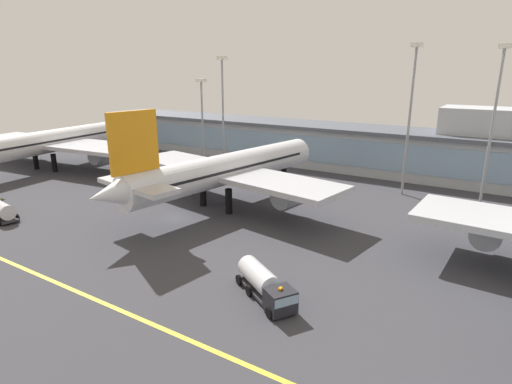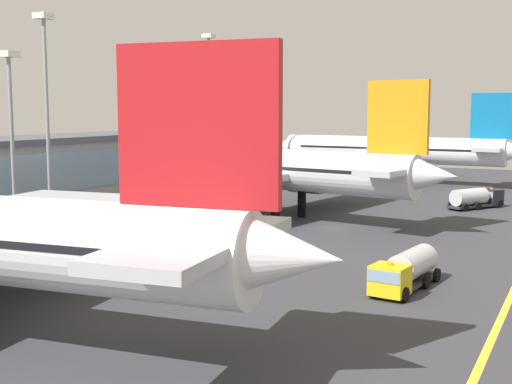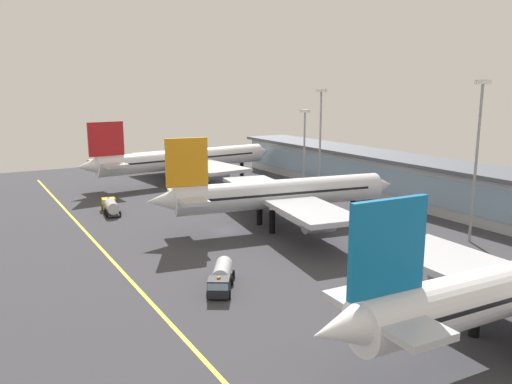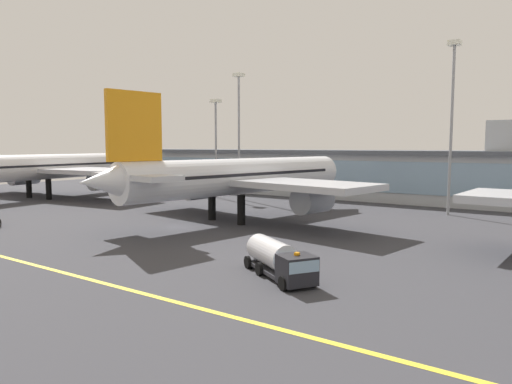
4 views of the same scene
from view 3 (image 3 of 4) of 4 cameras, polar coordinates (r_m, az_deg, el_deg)
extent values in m
plane|color=#38383D|center=(92.26, -3.35, -4.34)|extent=(180.00, 180.00, 0.00)
cube|color=yellow|center=(85.06, -16.76, -6.22)|extent=(144.00, 0.50, 0.01)
cube|color=#ADB2B7|center=(119.40, 17.12, 1.06)|extent=(123.91, 12.00, 9.03)
cube|color=#84A3BC|center=(114.99, 15.08, 1.01)|extent=(118.95, 0.20, 5.78)
cube|color=#4C515B|center=(118.64, 17.26, 3.39)|extent=(126.91, 14.00, 0.80)
cylinder|color=black|center=(140.18, -9.85, 1.89)|extent=(1.10, 1.10, 4.10)
cylinder|color=black|center=(134.77, -8.68, 1.54)|extent=(1.10, 1.10, 4.10)
cylinder|color=black|center=(148.78, -1.59, 2.61)|extent=(1.10, 1.10, 4.10)
cylinder|color=white|center=(138.58, -7.90, 3.66)|extent=(10.19, 48.87, 5.13)
cone|color=white|center=(152.44, 0.68, 4.49)|extent=(5.33, 5.10, 4.87)
cone|color=white|center=(128.35, -18.20, 2.73)|extent=(4.93, 6.07, 4.36)
cube|color=#84A3BC|center=(150.28, -0.38, 4.73)|extent=(4.20, 3.97, 1.54)
cube|color=black|center=(138.53, -7.91, 3.82)|extent=(9.43, 41.14, 0.41)
cube|color=#B7BAC1|center=(138.67, -7.90, 3.40)|extent=(46.32, 16.35, 0.82)
cylinder|color=#999EA8|center=(150.91, -9.60, 3.23)|extent=(4.23, 6.66, 3.59)
cylinder|color=#999EA8|center=(128.98, -4.49, 1.95)|extent=(4.23, 6.66, 3.59)
cube|color=red|center=(129.11, -16.39, 5.70)|extent=(1.53, 8.76, 8.20)
cube|color=#B7BAC1|center=(129.80, -16.24, 3.11)|extent=(14.99, 6.84, 0.66)
cylinder|color=black|center=(95.63, 0.39, -2.48)|extent=(1.10, 1.10, 4.08)
cylinder|color=black|center=(90.15, 1.82, -3.36)|extent=(1.10, 1.10, 4.08)
cylinder|color=black|center=(101.03, 10.75, -1.92)|extent=(1.10, 1.10, 4.08)
cylinder|color=silver|center=(93.12, 2.91, -0.15)|extent=(11.39, 40.11, 5.10)
cone|color=silver|center=(103.55, 13.81, 0.73)|extent=(5.51, 5.30, 4.84)
cone|color=silver|center=(86.69, -10.31, -0.95)|extent=(5.17, 6.23, 4.33)
cube|color=#84A3BC|center=(101.66, 12.39, 1.11)|extent=(4.34, 4.13, 1.53)
cube|color=black|center=(93.04, 2.91, 0.08)|extent=(10.42, 33.83, 0.41)
cube|color=#B7BAC1|center=(93.25, 2.90, -0.53)|extent=(42.47, 16.05, 0.82)
cylinder|color=#999EA8|center=(104.67, 1.03, -0.30)|extent=(4.35, 5.68, 3.57)
cylinder|color=#999EA8|center=(84.19, 7.00, -3.35)|extent=(4.35, 5.68, 3.57)
cube|color=orange|center=(86.42, -7.74, 3.30)|extent=(1.75, 7.17, 8.16)
cube|color=#B7BAC1|center=(87.45, -7.64, -0.50)|extent=(13.80, 6.44, 0.65)
cylinder|color=black|center=(58.75, 23.26, -12.80)|extent=(1.10, 1.10, 3.99)
cone|color=white|center=(42.36, 9.61, -14.80)|extent=(4.51, 5.69, 4.24)
cylinder|color=#999EA8|center=(65.82, 21.32, -8.46)|extent=(3.76, 5.61, 3.49)
cube|color=#0F6BA8|center=(42.65, 14.50, -5.98)|extent=(0.97, 7.56, 7.98)
cube|color=#B7BAC1|center=(44.69, 14.12, -13.01)|extent=(11.72, 5.17, 0.64)
cylinder|color=black|center=(63.54, -2.99, -11.36)|extent=(1.09, 0.84, 1.10)
cylinder|color=black|center=(63.80, -5.37, -11.30)|extent=(1.09, 0.84, 1.10)
cylinder|color=black|center=(67.69, -2.68, -9.88)|extent=(1.09, 0.84, 1.10)
cylinder|color=black|center=(67.93, -4.90, -9.83)|extent=(1.09, 0.84, 1.10)
cylinder|color=black|center=(70.03, -2.52, -9.12)|extent=(1.09, 0.84, 1.10)
cylinder|color=black|center=(70.27, -4.66, -9.08)|extent=(1.09, 0.84, 1.10)
cube|color=#2D2D33|center=(67.67, -3.80, -9.99)|extent=(7.65, 5.99, 0.30)
cube|color=black|center=(63.58, -4.17, -10.53)|extent=(3.36, 3.45, 2.20)
cube|color=#84A3BC|center=(63.40, -4.18, -10.13)|extent=(3.39, 3.41, 0.88)
cylinder|color=silver|center=(67.70, -3.77, -8.80)|extent=(5.95, 4.91, 2.30)
cube|color=orange|center=(63.13, -4.19, -9.51)|extent=(0.30, 0.40, 0.20)
cylinder|color=black|center=(111.96, -16.76, -1.67)|extent=(1.13, 0.43, 1.10)
cylinder|color=black|center=(112.25, -15.44, -1.56)|extent=(1.13, 0.43, 1.10)
cylinder|color=black|center=(107.60, -16.48, -2.19)|extent=(1.13, 0.43, 1.10)
cylinder|color=black|center=(107.90, -15.11, -2.07)|extent=(1.13, 0.43, 1.10)
cylinder|color=black|center=(105.16, -16.31, -2.49)|extent=(1.13, 0.43, 1.10)
cylinder|color=black|center=(105.47, -14.91, -2.37)|extent=(1.13, 0.43, 1.10)
cube|color=#2D2D33|center=(107.94, -15.80, -2.16)|extent=(7.79, 3.26, 0.30)
cube|color=yellow|center=(111.65, -16.11, -1.22)|extent=(2.64, 2.87, 2.20)
cube|color=#84A3BC|center=(111.55, -16.12, -0.98)|extent=(2.72, 2.78, 0.88)
cylinder|color=silver|center=(107.12, -15.80, -1.55)|extent=(5.82, 2.97, 2.30)
cube|color=orange|center=(111.39, -16.14, -0.61)|extent=(0.30, 0.40, 0.20)
cylinder|color=gray|center=(117.60, 7.16, 5.08)|extent=(0.44, 0.44, 24.26)
cube|color=silver|center=(116.85, 7.31, 11.17)|extent=(1.80, 1.80, 0.70)
cylinder|color=gray|center=(90.38, 23.31, 2.76)|extent=(0.44, 0.44, 25.80)
cube|color=silver|center=(89.52, 24.00, 11.16)|extent=(1.80, 1.80, 0.70)
cylinder|color=gray|center=(122.36, 5.39, 4.25)|extent=(0.44, 0.44, 19.50)
cube|color=silver|center=(121.48, 5.49, 8.98)|extent=(1.80, 1.80, 0.70)
camera|label=1|loc=(37.12, -37.55, 4.25)|focal=29.14mm
camera|label=2|loc=(154.78, -25.47, 6.26)|focal=47.52mm
camera|label=4|loc=(38.56, -35.86, -12.94)|focal=33.29mm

